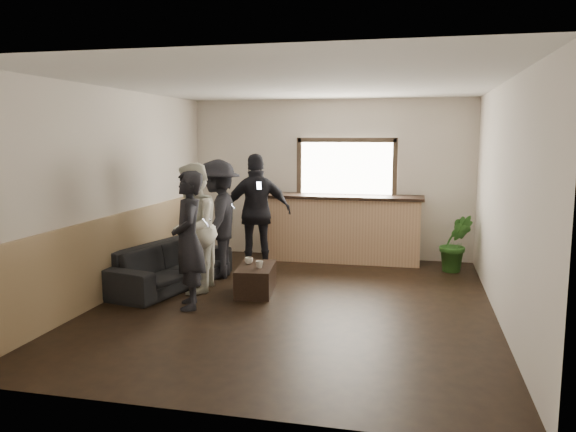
% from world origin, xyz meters
% --- Properties ---
extents(ground, '(5.00, 6.00, 0.01)m').
position_xyz_m(ground, '(0.00, 0.00, 0.00)').
color(ground, black).
extents(room_shell, '(5.01, 6.01, 2.80)m').
position_xyz_m(room_shell, '(-0.74, 0.00, 1.47)').
color(room_shell, silver).
rests_on(room_shell, ground).
extents(bar_counter, '(2.70, 0.68, 2.13)m').
position_xyz_m(bar_counter, '(0.30, 2.70, 0.64)').
color(bar_counter, tan).
rests_on(bar_counter, ground).
extents(sofa, '(1.27, 2.24, 0.62)m').
position_xyz_m(sofa, '(-1.93, 0.44, 0.31)').
color(sofa, black).
rests_on(sofa, ground).
extents(coffee_table, '(0.58, 0.91, 0.38)m').
position_xyz_m(coffee_table, '(-0.62, 0.39, 0.19)').
color(coffee_table, black).
rests_on(coffee_table, ground).
extents(cup_a, '(0.16, 0.16, 0.09)m').
position_xyz_m(cup_a, '(-0.76, 0.50, 0.42)').
color(cup_a, silver).
rests_on(cup_a, coffee_table).
extents(cup_b, '(0.14, 0.14, 0.10)m').
position_xyz_m(cup_b, '(-0.54, 0.29, 0.43)').
color(cup_b, silver).
rests_on(cup_b, coffee_table).
extents(potted_plant, '(0.56, 0.47, 0.93)m').
position_xyz_m(potted_plant, '(2.15, 2.27, 0.47)').
color(potted_plant, '#2D6623').
rests_on(potted_plant, ground).
extents(person_a, '(0.64, 0.75, 1.73)m').
position_xyz_m(person_a, '(-1.25, -0.44, 0.87)').
color(person_a, black).
rests_on(person_a, ground).
extents(person_b, '(0.81, 0.97, 1.80)m').
position_xyz_m(person_b, '(-1.48, 0.25, 0.90)').
color(person_b, silver).
rests_on(person_b, ground).
extents(person_c, '(0.81, 1.24, 1.81)m').
position_xyz_m(person_c, '(-1.42, 1.12, 0.91)').
color(person_c, black).
rests_on(person_c, ground).
extents(person_d, '(1.20, 0.88, 1.88)m').
position_xyz_m(person_d, '(-0.98, 1.72, 0.94)').
color(person_d, black).
rests_on(person_d, ground).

